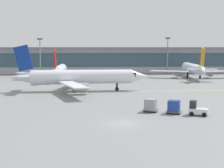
{
  "coord_description": "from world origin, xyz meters",
  "views": [
    {
      "loc": [
        -4.1,
        -40.31,
        9.59
      ],
      "look_at": [
        -0.07,
        17.97,
        3.0
      ],
      "focal_mm": 52.4,
      "sensor_mm": 36.0,
      "label": 1
    }
  ],
  "objects_px": {
    "taxiing_regional_jet": "(80,77)",
    "apron_light_mast_1": "(40,55)",
    "gate_airplane_1": "(59,70)",
    "gate_airplane_2": "(193,69)",
    "cargo_dolly_trailing": "(150,105)",
    "cargo_dolly_lead": "(174,106)",
    "baggage_tug": "(197,109)",
    "apron_light_mast_2": "(168,54)"
  },
  "relations": [
    {
      "from": "gate_airplane_2",
      "to": "baggage_tug",
      "type": "xyz_separation_m",
      "value": [
        -17.35,
        -55.9,
        -2.01
      ]
    },
    {
      "from": "gate_airplane_2",
      "to": "cargo_dolly_trailing",
      "type": "bearing_deg",
      "value": 161.43
    },
    {
      "from": "cargo_dolly_lead",
      "to": "apron_light_mast_2",
      "type": "relative_size",
      "value": 0.2
    },
    {
      "from": "apron_light_mast_1",
      "to": "cargo_dolly_lead",
      "type": "bearing_deg",
      "value": -66.82
    },
    {
      "from": "gate_airplane_2",
      "to": "taxiing_regional_jet",
      "type": "relative_size",
      "value": 0.95
    },
    {
      "from": "gate_airplane_1",
      "to": "baggage_tug",
      "type": "relative_size",
      "value": 9.27
    },
    {
      "from": "gate_airplane_1",
      "to": "cargo_dolly_lead",
      "type": "distance_m",
      "value": 56.16
    },
    {
      "from": "apron_light_mast_2",
      "to": "cargo_dolly_trailing",
      "type": "bearing_deg",
      "value": -105.46
    },
    {
      "from": "gate_airplane_2",
      "to": "apron_light_mast_2",
      "type": "relative_size",
      "value": 2.23
    },
    {
      "from": "cargo_dolly_lead",
      "to": "cargo_dolly_trailing",
      "type": "relative_size",
      "value": 1.0
    },
    {
      "from": "gate_airplane_1",
      "to": "apron_light_mast_2",
      "type": "bearing_deg",
      "value": -62.5
    },
    {
      "from": "taxiing_regional_jet",
      "to": "cargo_dolly_trailing",
      "type": "relative_size",
      "value": 11.87
    },
    {
      "from": "gate_airplane_1",
      "to": "cargo_dolly_lead",
      "type": "relative_size",
      "value": 10.58
    },
    {
      "from": "gate_airplane_2",
      "to": "taxiing_regional_jet",
      "type": "height_order",
      "value": "taxiing_regional_jet"
    },
    {
      "from": "baggage_tug",
      "to": "gate_airplane_1",
      "type": "bearing_deg",
      "value": 139.7
    },
    {
      "from": "gate_airplane_2",
      "to": "apron_light_mast_1",
      "type": "distance_m",
      "value": 51.19
    },
    {
      "from": "gate_airplane_2",
      "to": "taxiing_regional_jet",
      "type": "xyz_separation_m",
      "value": [
        -34.49,
        -28.88,
        0.15
      ]
    },
    {
      "from": "baggage_tug",
      "to": "apron_light_mast_2",
      "type": "distance_m",
      "value": 73.9
    },
    {
      "from": "gate_airplane_2",
      "to": "apron_light_mast_2",
      "type": "xyz_separation_m",
      "value": [
        -4.19,
        16.55,
        4.32
      ]
    },
    {
      "from": "taxiing_regional_jet",
      "to": "apron_light_mast_1",
      "type": "bearing_deg",
      "value": 107.58
    },
    {
      "from": "gate_airplane_1",
      "to": "gate_airplane_2",
      "type": "distance_m",
      "value": 41.46
    },
    {
      "from": "gate_airplane_2",
      "to": "cargo_dolly_trailing",
      "type": "xyz_separation_m",
      "value": [
        -23.43,
        -53.0,
        -1.84
      ]
    },
    {
      "from": "taxiing_regional_jet",
      "to": "cargo_dolly_lead",
      "type": "relative_size",
      "value": 11.87
    },
    {
      "from": "taxiing_regional_jet",
      "to": "apron_light_mast_2",
      "type": "xyz_separation_m",
      "value": [
        30.3,
        45.43,
        4.16
      ]
    },
    {
      "from": "cargo_dolly_trailing",
      "to": "apron_light_mast_2",
      "type": "distance_m",
      "value": 72.42
    },
    {
      "from": "gate_airplane_1",
      "to": "apron_light_mast_1",
      "type": "bearing_deg",
      "value": 27.08
    },
    {
      "from": "cargo_dolly_lead",
      "to": "gate_airplane_2",
      "type": "bearing_deg",
      "value": 95.05
    },
    {
      "from": "baggage_tug",
      "to": "cargo_dolly_trailing",
      "type": "xyz_separation_m",
      "value": [
        -6.09,
        2.9,
        0.16
      ]
    },
    {
      "from": "baggage_tug",
      "to": "cargo_dolly_lead",
      "type": "height_order",
      "value": "baggage_tug"
    },
    {
      "from": "gate_airplane_1",
      "to": "gate_airplane_2",
      "type": "xyz_separation_m",
      "value": [
        41.39,
        2.48,
        0.17
      ]
    },
    {
      "from": "gate_airplane_1",
      "to": "taxiing_regional_jet",
      "type": "relative_size",
      "value": 0.89
    },
    {
      "from": "gate_airplane_1",
      "to": "cargo_dolly_trailing",
      "type": "bearing_deg",
      "value": -160.03
    },
    {
      "from": "gate_airplane_1",
      "to": "apron_light_mast_2",
      "type": "xyz_separation_m",
      "value": [
        37.19,
        19.03,
        4.49
      ]
    },
    {
      "from": "apron_light_mast_1",
      "to": "baggage_tug",
      "type": "bearing_deg",
      "value": -65.2
    },
    {
      "from": "baggage_tug",
      "to": "apron_light_mast_2",
      "type": "relative_size",
      "value": 0.23
    },
    {
      "from": "gate_airplane_1",
      "to": "taxiing_regional_jet",
      "type": "bearing_deg",
      "value": -164.96
    },
    {
      "from": "baggage_tug",
      "to": "cargo_dolly_lead",
      "type": "relative_size",
      "value": 1.14
    },
    {
      "from": "cargo_dolly_lead",
      "to": "baggage_tug",
      "type": "bearing_deg",
      "value": -0.0
    },
    {
      "from": "taxiing_regional_jet",
      "to": "apron_light_mast_1",
      "type": "relative_size",
      "value": 2.43
    },
    {
      "from": "taxiing_regional_jet",
      "to": "cargo_dolly_trailing",
      "type": "height_order",
      "value": "taxiing_regional_jet"
    },
    {
      "from": "baggage_tug",
      "to": "apron_light_mast_1",
      "type": "bearing_deg",
      "value": 140.27
    },
    {
      "from": "baggage_tug",
      "to": "taxiing_regional_jet",
      "type": "bearing_deg",
      "value": 147.87
    }
  ]
}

